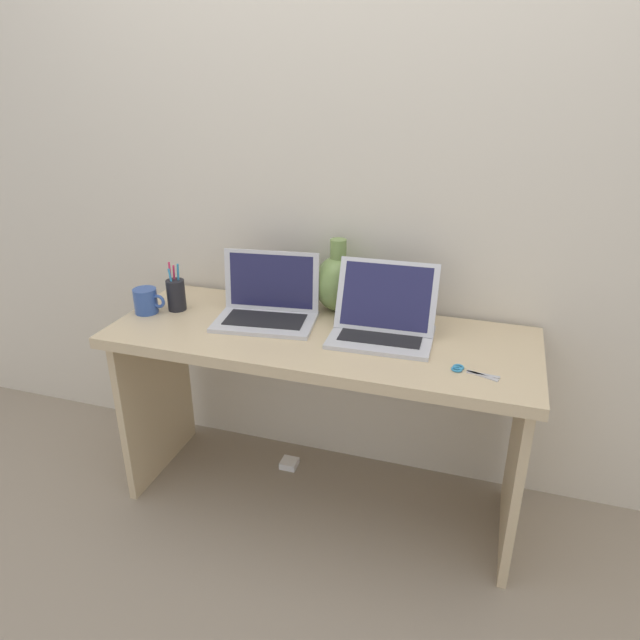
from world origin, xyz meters
TOP-DOWN VIEW (x-y plane):
  - ground_plane at (0.00, 0.00)m, footprint 6.00×6.00m
  - back_wall at (0.00, 0.32)m, footprint 4.40×0.04m
  - desk at (0.00, 0.00)m, footprint 1.50×0.57m
  - laptop_left at (-0.22, 0.07)m, footprint 0.39×0.28m
  - laptop_right at (0.21, 0.05)m, footprint 0.36×0.28m
  - green_vase at (0.00, 0.22)m, footprint 0.18×0.18m
  - coffee_mug at (-0.68, -0.02)m, footprint 0.13×0.09m
  - pen_cup at (-0.59, 0.04)m, footprint 0.07×0.07m
  - scissors at (0.52, -0.13)m, footprint 0.15×0.07m
  - power_brick at (-0.19, 0.14)m, footprint 0.07×0.07m

SIDE VIEW (x-z plane):
  - ground_plane at x=0.00m, z-range 0.00..0.00m
  - power_brick at x=-0.19m, z-range 0.00..0.03m
  - desk at x=0.00m, z-range 0.21..0.94m
  - scissors at x=0.52m, z-range 0.73..0.74m
  - coffee_mug at x=-0.68m, z-range 0.73..0.83m
  - pen_cup at x=-0.59m, z-range 0.70..0.89m
  - laptop_left at x=-0.22m, z-range 0.67..0.92m
  - laptop_right at x=0.21m, z-range 0.67..0.92m
  - green_vase at x=0.00m, z-range 0.70..0.98m
  - back_wall at x=0.00m, z-range 0.00..2.40m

